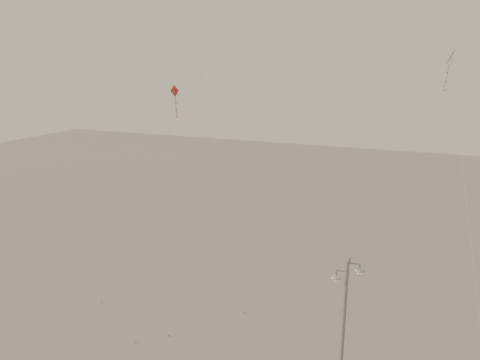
% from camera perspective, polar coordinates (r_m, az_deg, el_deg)
% --- Properties ---
extents(street_lamp, '(1.62, 0.62, 8.10)m').
position_cam_1_polar(street_lamp, '(27.89, 10.99, -15.41)').
color(street_lamp, gray).
rests_on(street_lamp, ground).
extents(kite_3, '(2.07, 3.00, 15.87)m').
position_cam_1_polar(kite_3, '(32.54, -7.83, 3.80)').
color(kite_3, maroon).
rests_on(kite_3, ground).
extents(kite_4, '(3.96, 8.22, 17.88)m').
position_cam_1_polar(kite_4, '(31.14, 22.14, 5.99)').
color(kite_4, '#2E2B27').
rests_on(kite_4, ground).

